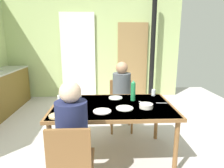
{
  "coord_description": "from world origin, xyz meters",
  "views": [
    {
      "loc": [
        0.31,
        -2.61,
        1.59
      ],
      "look_at": [
        0.43,
        -0.03,
        0.98
      ],
      "focal_mm": 31.3,
      "sensor_mm": 36.0,
      "label": 1
    }
  ],
  "objects_px": {
    "dining_table": "(113,109)",
    "person_far_diner": "(122,88)",
    "person_near_diner": "(72,126)",
    "chair_far_diner": "(121,102)",
    "serving_bowl_center": "(146,106)",
    "water_bottle_green_near": "(133,91)",
    "chair_near_diner": "(71,161)"
  },
  "relations": [
    {
      "from": "water_bottle_green_near",
      "to": "serving_bowl_center",
      "type": "relative_size",
      "value": 1.71
    },
    {
      "from": "dining_table",
      "to": "person_far_diner",
      "type": "distance_m",
      "value": 0.75
    },
    {
      "from": "chair_near_diner",
      "to": "water_bottle_green_near",
      "type": "xyz_separation_m",
      "value": [
        0.72,
        1.04,
        0.37
      ]
    },
    {
      "from": "chair_near_diner",
      "to": "person_near_diner",
      "type": "bearing_deg",
      "value": 90.0
    },
    {
      "from": "chair_far_diner",
      "to": "water_bottle_green_near",
      "type": "height_order",
      "value": "water_bottle_green_near"
    },
    {
      "from": "dining_table",
      "to": "serving_bowl_center",
      "type": "distance_m",
      "value": 0.45
    },
    {
      "from": "dining_table",
      "to": "water_bottle_green_near",
      "type": "height_order",
      "value": "water_bottle_green_near"
    },
    {
      "from": "person_far_diner",
      "to": "serving_bowl_center",
      "type": "distance_m",
      "value": 0.87
    },
    {
      "from": "dining_table",
      "to": "water_bottle_green_near",
      "type": "bearing_deg",
      "value": 32.23
    },
    {
      "from": "chair_far_diner",
      "to": "water_bottle_green_near",
      "type": "relative_size",
      "value": 2.99
    },
    {
      "from": "dining_table",
      "to": "person_near_diner",
      "type": "distance_m",
      "value": 0.84
    },
    {
      "from": "dining_table",
      "to": "person_near_diner",
      "type": "xyz_separation_m",
      "value": [
        -0.42,
        -0.72,
        0.11
      ]
    },
    {
      "from": "serving_bowl_center",
      "to": "dining_table",
      "type": "bearing_deg",
      "value": 163.0
    },
    {
      "from": "chair_far_diner",
      "to": "person_near_diner",
      "type": "xyz_separation_m",
      "value": [
        -0.6,
        -1.57,
        0.28
      ]
    },
    {
      "from": "chair_near_diner",
      "to": "water_bottle_green_near",
      "type": "bearing_deg",
      "value": 55.48
    },
    {
      "from": "person_near_diner",
      "to": "person_far_diner",
      "type": "distance_m",
      "value": 1.55
    },
    {
      "from": "chair_far_diner",
      "to": "person_far_diner",
      "type": "height_order",
      "value": "person_far_diner"
    },
    {
      "from": "chair_far_diner",
      "to": "person_near_diner",
      "type": "distance_m",
      "value": 1.7
    },
    {
      "from": "person_near_diner",
      "to": "water_bottle_green_near",
      "type": "height_order",
      "value": "person_near_diner"
    },
    {
      "from": "person_near_diner",
      "to": "serving_bowl_center",
      "type": "xyz_separation_m",
      "value": [
        0.83,
        0.59,
        -0.02
      ]
    },
    {
      "from": "chair_near_diner",
      "to": "serving_bowl_center",
      "type": "xyz_separation_m",
      "value": [
        0.83,
        0.72,
        0.26
      ]
    },
    {
      "from": "dining_table",
      "to": "person_near_diner",
      "type": "bearing_deg",
      "value": -120.24
    },
    {
      "from": "dining_table",
      "to": "serving_bowl_center",
      "type": "xyz_separation_m",
      "value": [
        0.42,
        -0.13,
        0.09
      ]
    },
    {
      "from": "person_near_diner",
      "to": "water_bottle_green_near",
      "type": "relative_size",
      "value": 2.65
    },
    {
      "from": "person_near_diner",
      "to": "person_far_diner",
      "type": "height_order",
      "value": "same"
    },
    {
      "from": "chair_near_diner",
      "to": "person_far_diner",
      "type": "height_order",
      "value": "person_far_diner"
    },
    {
      "from": "person_near_diner",
      "to": "water_bottle_green_near",
      "type": "bearing_deg",
      "value": 51.63
    },
    {
      "from": "person_near_diner",
      "to": "person_far_diner",
      "type": "bearing_deg",
      "value": 67.09
    },
    {
      "from": "chair_far_diner",
      "to": "serving_bowl_center",
      "type": "relative_size",
      "value": 5.12
    },
    {
      "from": "chair_far_diner",
      "to": "person_near_diner",
      "type": "relative_size",
      "value": 1.13
    },
    {
      "from": "dining_table",
      "to": "water_bottle_green_near",
      "type": "relative_size",
      "value": 5.43
    },
    {
      "from": "chair_far_diner",
      "to": "dining_table",
      "type": "bearing_deg",
      "value": 77.57
    }
  ]
}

